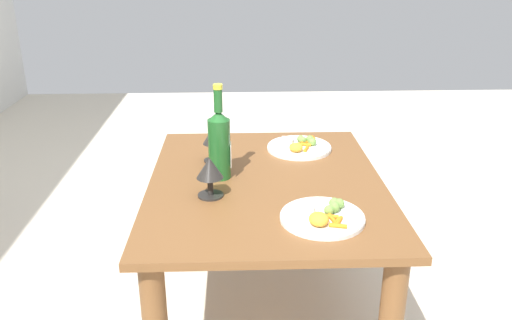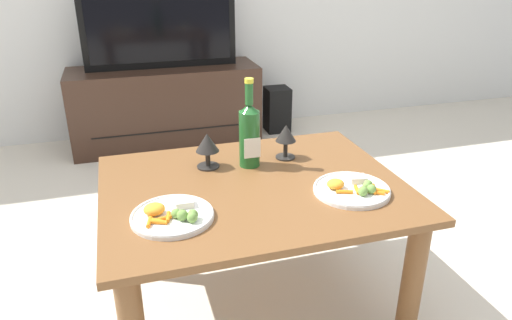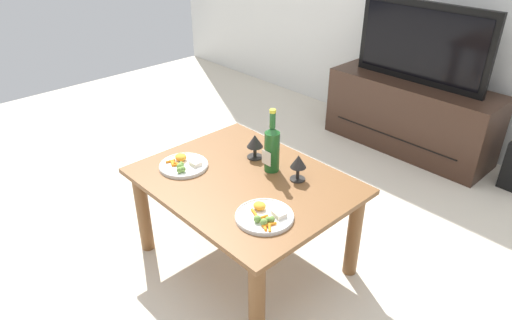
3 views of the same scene
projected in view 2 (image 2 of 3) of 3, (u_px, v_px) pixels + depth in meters
ground_plane at (254, 303)px, 1.79m from camera, size 6.40×6.40×0.00m
dining_table at (253, 209)px, 1.62m from camera, size 1.01×0.79×0.51m
tv_stand at (166, 106)px, 3.20m from camera, size 1.25×0.42×0.53m
tv_screen at (160, 24)px, 2.98m from camera, size 0.98×0.05×0.56m
floor_speaker at (277, 109)px, 3.48m from camera, size 0.17×0.17×0.33m
wine_bottle at (249, 133)px, 1.68m from camera, size 0.07×0.08×0.32m
goblet_left at (207, 145)px, 1.68m from camera, size 0.08×0.08×0.13m
goblet_right at (286, 135)px, 1.75m from camera, size 0.08×0.08×0.13m
dinner_plate_left at (172, 215)px, 1.37m from camera, size 0.24×0.24×0.05m
dinner_plate_right at (352, 189)px, 1.53m from camera, size 0.25×0.25×0.04m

